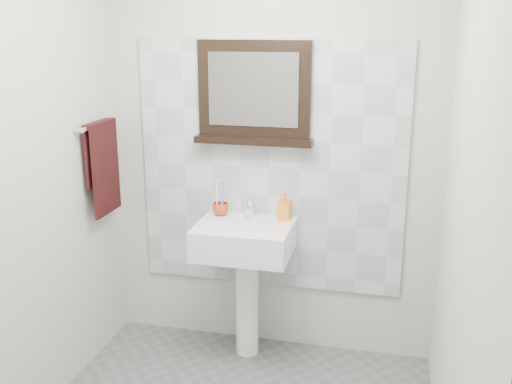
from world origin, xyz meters
TOP-DOWN VIEW (x-y plane):
  - back_wall at (0.00, 1.10)m, footprint 2.00×0.01m
  - front_wall at (0.00, -1.10)m, footprint 2.00×0.01m
  - left_wall at (-1.00, 0.00)m, footprint 0.01×2.20m
  - right_wall at (1.00, 0.00)m, footprint 0.01×2.20m
  - splashback at (0.00, 1.09)m, footprint 1.60×0.02m
  - pedestal_sink at (-0.10, 0.87)m, footprint 0.55×0.44m
  - toothbrush_cup at (-0.28, 1.00)m, footprint 0.12×0.12m
  - toothbrushes at (-0.28, 1.00)m, footprint 0.05×0.04m
  - soap_dispenser at (0.11, 1.01)m, footprint 0.08×0.08m
  - framed_mirror at (-0.09, 1.06)m, footprint 0.70×0.11m
  - towel_bar at (-0.95, 0.80)m, footprint 0.07×0.40m
  - hand_towel at (-0.94, 0.80)m, footprint 0.06×0.30m

SIDE VIEW (x-z plane):
  - pedestal_sink at x=-0.10m, z-range 0.20..1.16m
  - toothbrush_cup at x=-0.28m, z-range 0.86..0.94m
  - soap_dispenser at x=0.11m, z-range 0.86..1.03m
  - toothbrushes at x=-0.28m, z-range 0.88..1.09m
  - splashback at x=0.00m, z-range 0.40..1.90m
  - hand_towel at x=-0.94m, z-range 0.93..1.48m
  - back_wall at x=0.00m, z-range 0.00..2.50m
  - front_wall at x=0.00m, z-range 0.00..2.50m
  - left_wall at x=-1.00m, z-range 0.00..2.50m
  - right_wall at x=1.00m, z-range 0.00..2.50m
  - towel_bar at x=-0.95m, z-range 1.40..1.43m
  - framed_mirror at x=-0.09m, z-range 1.28..1.88m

